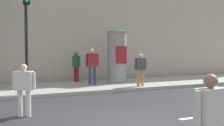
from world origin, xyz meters
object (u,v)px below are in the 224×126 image
object	(u,v)px
traffic_light	(26,21)
pedestrian_in_light_jacket	(76,65)
pedestrian_in_dark_shirt	(210,117)
pedestrian_in_red_top	(92,63)
poster_column	(117,55)
pedestrian_with_bag	(24,86)
pedestrian_tallest	(140,67)

from	to	relation	value
traffic_light	pedestrian_in_light_jacket	bearing A→B (deg)	47.30
pedestrian_in_dark_shirt	pedestrian_in_light_jacket	distance (m)	11.51
pedestrian_in_light_jacket	pedestrian_in_red_top	bearing A→B (deg)	-74.48
poster_column	pedestrian_in_light_jacket	size ratio (longest dim) A/B	1.78
pedestrian_with_bag	pedestrian_in_light_jacket	xyz separation A→B (m)	(3.49, 6.35, 0.21)
pedestrian_with_bag	pedestrian_in_dark_shirt	bearing A→B (deg)	-68.14
poster_column	pedestrian_with_bag	size ratio (longest dim) A/B	1.93
poster_column	pedestrian_in_dark_shirt	distance (m)	10.93
pedestrian_in_light_jacket	pedestrian_in_red_top	distance (m)	1.49
pedestrian_with_bag	pedestrian_tallest	world-z (taller)	pedestrian_tallest
pedestrian_with_bag	pedestrian_in_red_top	xyz separation A→B (m)	(3.88, 4.93, 0.35)
traffic_light	pedestrian_in_red_top	bearing A→B (deg)	28.15
poster_column	pedestrian_tallest	size ratio (longest dim) A/B	1.86
pedestrian_with_bag	poster_column	bearing A→B (deg)	44.34
poster_column	pedestrian_in_red_top	world-z (taller)	poster_column
pedestrian_in_red_top	pedestrian_with_bag	bearing A→B (deg)	-128.24
traffic_light	pedestrian_in_red_top	world-z (taller)	traffic_light
pedestrian_in_dark_shirt	pedestrian_in_red_top	size ratio (longest dim) A/B	0.86
traffic_light	pedestrian_tallest	distance (m)	5.62
traffic_light	pedestrian_with_bag	xyz separation A→B (m)	(-0.50, -3.12, -2.13)
pedestrian_tallest	pedestrian_in_red_top	world-z (taller)	pedestrian_in_red_top
traffic_light	pedestrian_in_light_jacket	distance (m)	4.80
pedestrian_with_bag	pedestrian_in_red_top	distance (m)	6.28
poster_column	pedestrian_in_dark_shirt	bearing A→B (deg)	-108.14
poster_column	pedestrian_in_red_top	bearing A→B (deg)	-166.35
pedestrian_with_bag	pedestrian_tallest	distance (m)	6.69
poster_column	traffic_light	bearing A→B (deg)	-156.08
pedestrian_tallest	pedestrian_in_light_jacket	world-z (taller)	pedestrian_in_light_jacket
pedestrian_tallest	pedestrian_with_bag	bearing A→B (deg)	-149.52
pedestrian_in_dark_shirt	pedestrian_with_bag	bearing A→B (deg)	111.86
pedestrian_in_dark_shirt	pedestrian_tallest	bearing A→B (deg)	66.17
traffic_light	pedestrian_with_bag	distance (m)	3.81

